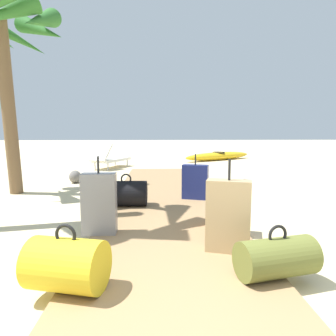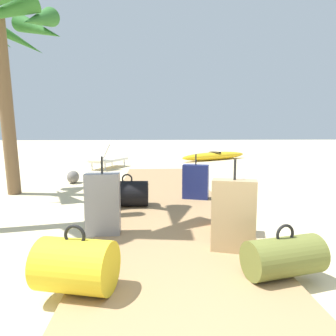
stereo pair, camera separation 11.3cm
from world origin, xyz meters
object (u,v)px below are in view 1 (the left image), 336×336
duffel_bag_black (126,193)px  suitcase_tan (228,216)px  duffel_bag_yellow (67,264)px  suitcase_grey (99,203)px  duffel_bag_olive (277,258)px  kayak (219,156)px  backpack_orange (227,205)px  palm_tree_far_left (6,35)px  lounge_chair (109,158)px  suitcase_navy (195,182)px

duffel_bag_black → suitcase_tan: bearing=-57.5°
duffel_bag_yellow → suitcase_grey: size_ratio=0.71×
duffel_bag_olive → duffel_bag_black: bearing=121.2°
suitcase_tan → kayak: (1.80, 9.43, -0.26)m
duffel_bag_black → kayak: 8.18m
kayak → suitcase_grey: bearing=-109.4°
duffel_bag_yellow → backpack_orange: backpack_orange is taller
palm_tree_far_left → kayak: 8.63m
duffel_bag_yellow → backpack_orange: bearing=42.7°
suitcase_tan → duffel_bag_olive: bearing=-63.5°
duffel_bag_olive → suitcase_grey: (-1.58, 1.09, 0.18)m
kayak → palm_tree_far_left: bearing=-129.5°
backpack_orange → suitcase_grey: size_ratio=0.60×
suitcase_grey → lounge_chair: size_ratio=0.53×
duffel_bag_olive → lounge_chair: (-2.46, 7.48, 0.09)m
suitcase_tan → suitcase_grey: 1.43m
suitcase_tan → backpack_orange: bearing=78.0°
duffel_bag_black → lounge_chair: (-1.05, 5.16, 0.05)m
duffel_bag_olive → palm_tree_far_left: palm_tree_far_left is taller
backpack_orange → lounge_chair: (-2.34, 6.27, -0.03)m
suitcase_navy → kayak: 7.43m
backpack_orange → kayak: 8.90m
duffel_bag_black → suitcase_tan: suitcase_tan is taller
duffel_bag_yellow → suitcase_navy: suitcase_navy is taller
suitcase_navy → palm_tree_far_left: size_ratio=0.21×
duffel_bag_olive → backpack_orange: bearing=95.7°
duffel_bag_yellow → duffel_bag_olive: size_ratio=0.91×
duffel_bag_black → suitcase_navy: 1.19m
duffel_bag_black → suitcase_navy: suitcase_navy is taller
duffel_bag_olive → suitcase_navy: size_ratio=0.90×
backpack_orange → suitcase_navy: size_ratio=0.70×
palm_tree_far_left → kayak: (5.20, 6.30, -2.78)m
duffel_bag_black → kayak: duffel_bag_black is taller
duffel_bag_black → lounge_chair: lounge_chair is taller
backpack_orange → suitcase_grey: 1.47m
duffel_bag_olive → suitcase_navy: bearing=96.3°
suitcase_tan → suitcase_navy: 2.23m
duffel_bag_olive → backpack_orange: size_ratio=1.29×
duffel_bag_black → kayak: size_ratio=0.20×
duffel_bag_black → palm_tree_far_left: 3.74m
duffel_bag_yellow → suitcase_tan: (1.33, 0.68, 0.15)m
duffel_bag_yellow → backpack_orange: (1.47, 1.36, 0.08)m
suitcase_tan → lounge_chair: 7.29m
suitcase_tan → suitcase_navy: bearing=91.0°
duffel_bag_olive → kayak: duffel_bag_olive is taller
backpack_orange → suitcase_grey: suitcase_grey is taller
backpack_orange → palm_tree_far_left: palm_tree_far_left is taller
suitcase_navy → kayak: size_ratio=0.24×
duffel_bag_black → kayak: bearing=68.9°
duffel_bag_olive → lounge_chair: lounge_chair is taller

